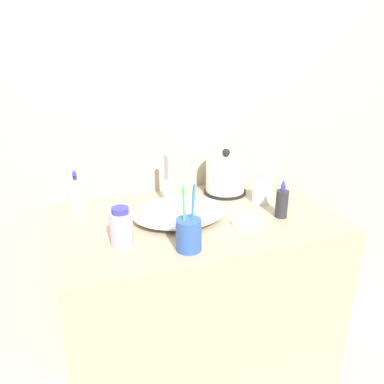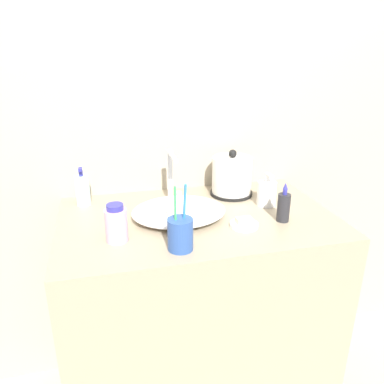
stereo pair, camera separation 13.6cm
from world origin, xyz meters
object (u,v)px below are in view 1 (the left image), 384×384
at_px(faucet, 168,175).
at_px(hand_cream_bottle, 262,190).
at_px(toothbrush_cup, 189,234).
at_px(mouthwash_bottle, 282,203).
at_px(lotion_bottle, 77,194).
at_px(shampoo_bottle, 121,227).
at_px(electric_kettle, 225,176).

height_order(faucet, hand_cream_bottle, faucet).
distance_m(toothbrush_cup, hand_cream_bottle, 0.49).
distance_m(faucet, mouthwash_bottle, 0.45).
xyz_separation_m(faucet, mouthwash_bottle, (0.36, -0.26, -0.07)).
distance_m(toothbrush_cup, mouthwash_bottle, 0.42).
relative_size(faucet, lotion_bottle, 1.39).
distance_m(toothbrush_cup, shampoo_bottle, 0.22).
relative_size(faucet, toothbrush_cup, 0.99).
bearing_deg(shampoo_bottle, lotion_bottle, 108.37).
height_order(faucet, electric_kettle, faucet).
height_order(faucet, lotion_bottle, faucet).
bearing_deg(toothbrush_cup, lotion_bottle, 124.25).
distance_m(electric_kettle, toothbrush_cup, 0.52).
bearing_deg(lotion_bottle, toothbrush_cup, -55.75).
relative_size(electric_kettle, mouthwash_bottle, 1.34).
height_order(electric_kettle, lotion_bottle, electric_kettle).
bearing_deg(hand_cream_bottle, toothbrush_cup, -147.13).
xyz_separation_m(faucet, lotion_bottle, (-0.35, 0.07, -0.06)).
relative_size(electric_kettle, lotion_bottle, 1.26).
relative_size(faucet, hand_cream_bottle, 1.64).
distance_m(faucet, electric_kettle, 0.27).
xyz_separation_m(lotion_bottle, hand_cream_bottle, (0.71, -0.18, -0.01)).
bearing_deg(electric_kettle, hand_cream_bottle, -56.20).
distance_m(electric_kettle, lotion_bottle, 0.62).
bearing_deg(lotion_bottle, electric_kettle, -3.22).
bearing_deg(mouthwash_bottle, shampoo_bottle, -179.20).
relative_size(toothbrush_cup, shampoo_bottle, 1.73).
bearing_deg(mouthwash_bottle, lotion_bottle, 154.95).
relative_size(faucet, mouthwash_bottle, 1.49).
distance_m(electric_kettle, shampoo_bottle, 0.59).
bearing_deg(toothbrush_cup, electric_kettle, 52.60).
distance_m(lotion_bottle, mouthwash_bottle, 0.78).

